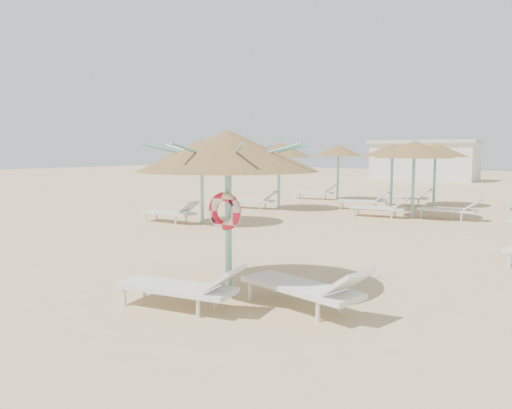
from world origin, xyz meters
The scene contains 6 objects.
ground centered at (0.00, 0.00, 0.00)m, with size 120.00×120.00×0.00m, color tan.
main_palapa centered at (0.06, -0.37, 2.30)m, with size 2.95×2.95×2.65m.
lounger_main_a centered at (0.08, -1.52, 0.34)m, with size 2.00×0.86×0.71m.
lounger_main_b centered at (1.63, -0.59, 0.36)m, with size 2.16×1.11×0.75m.
palapa_field centered at (1.69, 9.97, 2.32)m, with size 19.64×14.13×2.72m.
service_hut centered at (-6.00, 35.00, 1.64)m, with size 8.40×4.40×3.25m.
Camera 1 is at (4.86, -6.89, 2.29)m, focal length 35.00 mm.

